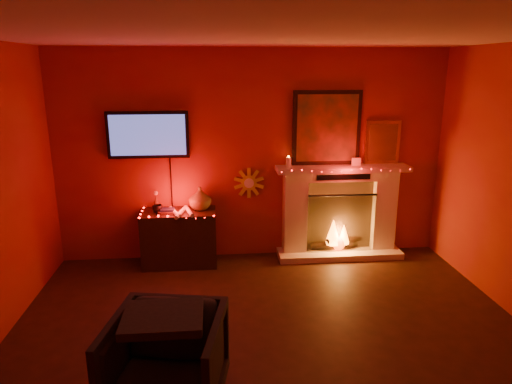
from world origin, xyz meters
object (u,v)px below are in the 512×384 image
Objects in this scene: tv at (148,135)px; armchair at (167,364)px; fireplace at (339,203)px; console_table at (181,234)px; sunburst_clock at (249,183)px.

armchair is (0.42, -2.80, -1.27)m from tv.
fireplace is 2.11m from console_table.
fireplace reaches higher than console_table.
tv is 1.51× the size of armchair.
fireplace is 5.45× the size of sunburst_clock.
fireplace is at bearing 3.45° from console_table.
console_table is 2.61m from armchair.
tv is at bearing 109.20° from armchair.
armchair is at bearing -88.59° from console_table.
sunburst_clock is (-1.19, 0.09, 0.28)m from fireplace.
fireplace is 2.61m from tv.
sunburst_clock is 0.49× the size of armchair.
tv is 3.10× the size of sunburst_clock.
sunburst_clock is at bearing 175.63° from fireplace.
console_table is (-0.89, -0.22, -0.60)m from sunburst_clock.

